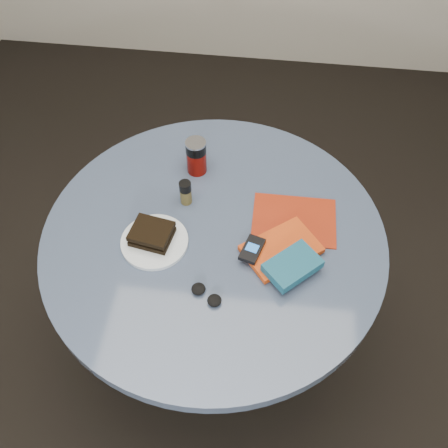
# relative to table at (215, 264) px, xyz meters

# --- Properties ---
(ground) EXTENTS (4.00, 4.00, 0.00)m
(ground) POSITION_rel_table_xyz_m (0.00, 0.00, -0.59)
(ground) COLOR black
(ground) RESTS_ON ground
(table) EXTENTS (1.00, 1.00, 0.75)m
(table) POSITION_rel_table_xyz_m (0.00, 0.00, 0.00)
(table) COLOR black
(table) RESTS_ON ground
(plate) EXTENTS (0.22, 0.22, 0.01)m
(plate) POSITION_rel_table_xyz_m (-0.16, -0.05, 0.17)
(plate) COLOR white
(plate) RESTS_ON table
(sandwich) EXTENTS (0.13, 0.11, 0.04)m
(sandwich) POSITION_rel_table_xyz_m (-0.17, -0.05, 0.20)
(sandwich) COLOR black
(sandwich) RESTS_ON plate
(soda_can) EXTENTS (0.07, 0.07, 0.12)m
(soda_can) POSITION_rel_table_xyz_m (-0.09, 0.25, 0.22)
(soda_can) COLOR #6B0B05
(soda_can) RESTS_ON table
(pepper_grinder) EXTENTS (0.05, 0.05, 0.08)m
(pepper_grinder) POSITION_rel_table_xyz_m (-0.10, 0.11, 0.21)
(pepper_grinder) COLOR #4F4521
(pepper_grinder) RESTS_ON table
(magazine) EXTENTS (0.25, 0.19, 0.00)m
(magazine) POSITION_rel_table_xyz_m (0.23, 0.08, 0.17)
(magazine) COLOR maroon
(magazine) RESTS_ON table
(red_book) EXTENTS (0.24, 0.23, 0.02)m
(red_book) POSITION_rel_table_xyz_m (0.20, -0.04, 0.18)
(red_book) COLOR #B83A0E
(red_book) RESTS_ON magazine
(novel) EXTENTS (0.17, 0.17, 0.03)m
(novel) POSITION_rel_table_xyz_m (0.23, -0.11, 0.20)
(novel) COLOR navy
(novel) RESTS_ON red_book
(mp3_player) EXTENTS (0.07, 0.10, 0.02)m
(mp3_player) POSITION_rel_table_xyz_m (0.12, -0.06, 0.19)
(mp3_player) COLOR black
(mp3_player) RESTS_ON red_book
(headphones) EXTENTS (0.10, 0.08, 0.02)m
(headphones) POSITION_rel_table_xyz_m (0.01, -0.21, 0.17)
(headphones) COLOR black
(headphones) RESTS_ON table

